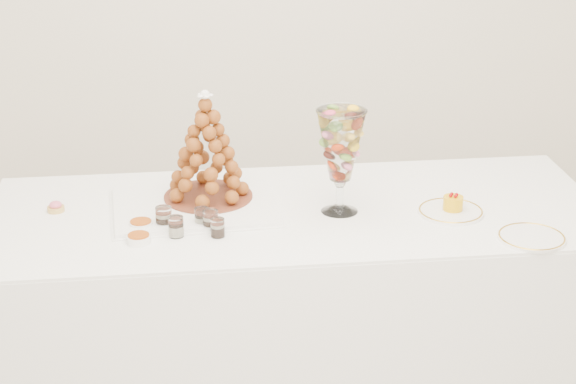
{
  "coord_description": "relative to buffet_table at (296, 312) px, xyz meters",
  "views": [
    {
      "loc": [
        -0.26,
        -2.8,
        2.19
      ],
      "look_at": [
        -0.01,
        0.22,
        0.94
      ],
      "focal_mm": 60.0,
      "sensor_mm": 36.0,
      "label": 1
    }
  ],
  "objects": [
    {
      "name": "spare_plate",
      "position": [
        0.76,
        -0.31,
        0.42
      ],
      "size": [
        0.23,
        0.23,
        0.01
      ],
      "primitive_type": "cylinder",
      "color": "white",
      "rests_on": "buffet_table"
    },
    {
      "name": "croquembouche",
      "position": [
        -0.31,
        0.1,
        0.63
      ],
      "size": [
        0.32,
        0.32,
        0.4
      ],
      "rotation": [
        0.0,
        0.0,
        -0.01
      ],
      "color": "brown",
      "rests_on": "lace_tray"
    },
    {
      "name": "verrine_e",
      "position": [
        -0.28,
        -0.2,
        0.45
      ],
      "size": [
        0.05,
        0.05,
        0.06
      ],
      "primitive_type": "cylinder",
      "rotation": [
        0.0,
        0.0,
        0.05
      ],
      "color": "white",
      "rests_on": "buffet_table"
    },
    {
      "name": "ramekin_front",
      "position": [
        -0.54,
        -0.23,
        0.43
      ],
      "size": [
        0.08,
        0.08,
        0.02
      ],
      "primitive_type": "cylinder",
      "color": "white",
      "rests_on": "buffet_table"
    },
    {
      "name": "verrine_b",
      "position": [
        -0.34,
        -0.12,
        0.45
      ],
      "size": [
        0.06,
        0.06,
        0.07
      ],
      "primitive_type": "cylinder",
      "rotation": [
        0.0,
        0.0,
        0.29
      ],
      "color": "white",
      "rests_on": "buffet_table"
    },
    {
      "name": "verrine_c",
      "position": [
        -0.31,
        -0.15,
        0.45
      ],
      "size": [
        0.07,
        0.07,
        0.07
      ],
      "primitive_type": "cylinder",
      "rotation": [
        0.0,
        0.0,
        0.33
      ],
      "color": "white",
      "rests_on": "buffet_table"
    },
    {
      "name": "buffet_table",
      "position": [
        0.0,
        0.0,
        0.0
      ],
      "size": [
        2.22,
        0.95,
        0.83
      ],
      "rotation": [
        0.0,
        0.0,
        0.04
      ],
      "color": "white",
      "rests_on": "ground"
    },
    {
      "name": "verrine_d",
      "position": [
        -0.42,
        -0.19,
        0.45
      ],
      "size": [
        0.06,
        0.06,
        0.07
      ],
      "primitive_type": "cylinder",
      "rotation": [
        0.0,
        0.0,
        0.24
      ],
      "color": "white",
      "rests_on": "buffet_table"
    },
    {
      "name": "pink_tart",
      "position": [
        -0.85,
        0.06,
        0.43
      ],
      "size": [
        0.06,
        0.06,
        0.04
      ],
      "color": "tan",
      "rests_on": "buffet_table"
    },
    {
      "name": "cake_plate",
      "position": [
        0.54,
        -0.07,
        0.42
      ],
      "size": [
        0.23,
        0.23,
        0.01
      ],
      "primitive_type": "cylinder",
      "color": "white",
      "rests_on": "buffet_table"
    },
    {
      "name": "mousse_cake",
      "position": [
        0.55,
        -0.07,
        0.45
      ],
      "size": [
        0.07,
        0.07,
        0.06
      ],
      "color": "#ECAD0A",
      "rests_on": "cake_plate"
    },
    {
      "name": "verrine_a",
      "position": [
        -0.47,
        -0.11,
        0.45
      ],
      "size": [
        0.07,
        0.07,
        0.07
      ],
      "primitive_type": "cylinder",
      "rotation": [
        0.0,
        0.0,
        0.3
      ],
      "color": "white",
      "rests_on": "buffet_table"
    },
    {
      "name": "lace_tray",
      "position": [
        -0.36,
        0.04,
        0.42
      ],
      "size": [
        0.61,
        0.48,
        0.02
      ],
      "primitive_type": "cube",
      "rotation": [
        0.0,
        0.0,
        0.11
      ],
      "color": "white",
      "rests_on": "buffet_table"
    },
    {
      "name": "macaron_vase",
      "position": [
        0.15,
        -0.02,
        0.66
      ],
      "size": [
        0.17,
        0.17,
        0.37
      ],
      "color": "white",
      "rests_on": "buffet_table"
    },
    {
      "name": "ramekin_back",
      "position": [
        -0.54,
        -0.12,
        0.43
      ],
      "size": [
        0.08,
        0.08,
        0.03
      ],
      "primitive_type": "cylinder",
      "color": "white",
      "rests_on": "buffet_table"
    }
  ]
}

